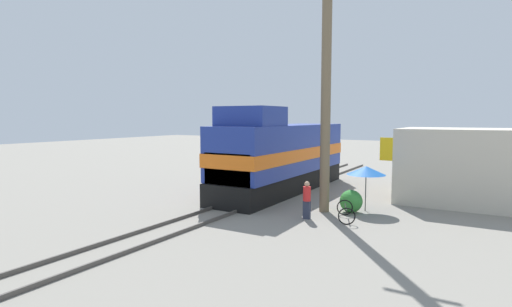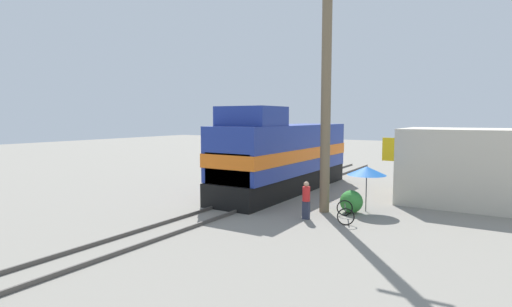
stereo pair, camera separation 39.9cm
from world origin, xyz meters
name	(u,v)px [view 1 (the left image)]	position (x,y,z in m)	size (l,w,h in m)	color
ground_plane	(262,198)	(0.00, 0.00, 0.00)	(120.00, 120.00, 0.00)	gray
rail_near	(251,195)	(-0.72, 0.00, 0.07)	(0.08, 35.15, 0.15)	#4C4742
rail_far	(274,198)	(0.72, 0.00, 0.07)	(0.08, 35.15, 0.15)	#4C4742
locomotive	(280,156)	(0.00, 2.18, 2.18)	(3.18, 12.55, 5.04)	black
utility_pole	(326,84)	(4.15, -1.33, 6.01)	(1.80, 0.46, 11.92)	#726047
vendor_umbrella	(366,170)	(5.80, -0.20, 1.95)	(1.83, 1.83, 2.16)	#4C4C4C
billboard_sign	(399,153)	(6.33, 4.71, 2.45)	(2.11, 0.12, 3.31)	#595959
shrub_cluster	(351,201)	(5.31, -0.87, 0.53)	(1.07, 1.07, 1.07)	#388C38
person_bystander	(307,199)	(3.98, -3.04, 0.90)	(0.34, 0.34, 1.67)	#2D3347
bicycle	(346,211)	(5.53, -2.35, 0.37)	(1.28, 1.85, 0.72)	black
building_block_distant	(468,166)	(9.89, 4.30, 1.95)	(6.65, 4.86, 3.89)	beige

